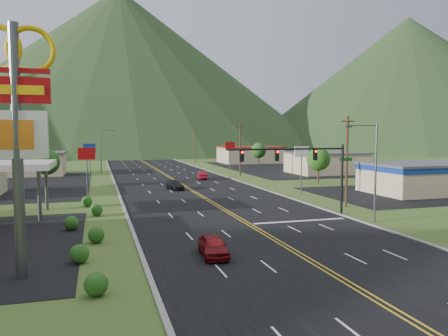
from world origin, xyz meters
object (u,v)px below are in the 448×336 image
object	(u,v)px
streetlight_east	(373,165)
car_dark_mid	(175,185)
pylon_sign	(16,111)
car_red_near	(213,246)
car_red_far	(202,176)
traffic_signal	(306,162)
streetlight_west	(102,148)

from	to	relation	value
streetlight_east	car_dark_mid	distance (m)	31.11
streetlight_east	car_dark_mid	xyz separation A→B (m)	(-13.31, 27.75, -4.55)
pylon_sign	streetlight_east	distance (m)	29.58
car_red_near	car_dark_mid	size ratio (longest dim) A/B	0.93
pylon_sign	car_red_far	size ratio (longest dim) A/B	3.33
traffic_signal	streetlight_west	bearing A→B (deg)	107.97
traffic_signal	car_red_far	world-z (taller)	traffic_signal
streetlight_east	car_red_far	size ratio (longest dim) A/B	2.14
pylon_sign	car_red_near	distance (m)	14.29
pylon_sign	streetlight_west	size ratio (longest dim) A/B	1.56
car_red_far	car_red_near	bearing A→B (deg)	86.62
traffic_signal	car_red_near	world-z (taller)	traffic_signal
car_red_near	car_red_far	distance (m)	48.60
streetlight_east	car_red_far	bearing A→B (deg)	98.71
car_red_near	car_dark_mid	xyz separation A→B (m)	(3.51, 34.68, -0.06)
car_dark_mid	car_red_far	xyz separation A→B (m)	(7.10, 12.75, 0.06)
traffic_signal	streetlight_east	distance (m)	6.17
car_dark_mid	car_red_near	bearing A→B (deg)	-103.70
car_red_near	traffic_signal	bearing A→B (deg)	45.61
pylon_sign	car_red_far	bearing A→B (deg)	65.63
streetlight_east	car_red_far	xyz separation A→B (m)	(-6.21, 40.50, -4.49)
pylon_sign	car_red_far	distance (m)	53.94
pylon_sign	car_red_near	size ratio (longest dim) A/B	3.46
traffic_signal	pylon_sign	bearing A→B (deg)	-152.94
pylon_sign	traffic_signal	xyz separation A→B (m)	(23.48, 12.00, -3.97)
pylon_sign	traffic_signal	bearing A→B (deg)	27.06
streetlight_west	car_red_near	bearing A→B (deg)	-84.84
pylon_sign	car_dark_mid	bearing A→B (deg)	67.42
pylon_sign	car_red_far	xyz separation A→B (m)	(21.97, 48.50, -8.61)
streetlight_west	car_dark_mid	xyz separation A→B (m)	(9.55, -32.25, -4.55)
streetlight_east	traffic_signal	bearing A→B (deg)	139.61
streetlight_west	streetlight_east	bearing A→B (deg)	-69.14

